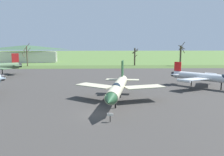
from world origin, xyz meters
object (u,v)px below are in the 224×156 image
info_placard_rear_center (110,116)px  jet_fighter_front_left (207,77)px  jet_fighter_rear_center (118,87)px  visitor_building (27,54)px

info_placard_rear_center → jet_fighter_front_left: bearing=43.9°
jet_fighter_rear_center → info_placard_rear_center: size_ratio=15.56×
jet_fighter_front_left → visitor_building: (-52.73, 63.84, 1.74)m
jet_fighter_rear_center → visitor_building: bearing=116.4°
jet_fighter_front_left → info_placard_rear_center: 24.31m
jet_fighter_front_left → jet_fighter_rear_center: (-16.27, -9.50, 0.16)m
jet_fighter_rear_center → jet_fighter_front_left: bearing=30.3°
jet_fighter_front_left → visitor_building: bearing=129.6°
info_placard_rear_center → visitor_building: size_ratio=0.03×
visitor_building → jet_fighter_front_left: bearing=-50.4°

